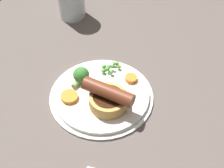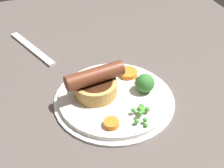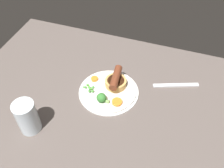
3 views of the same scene
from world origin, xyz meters
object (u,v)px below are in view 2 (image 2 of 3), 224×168
Objects in this scene: broccoli_floret_near at (145,84)px; carrot_slice_2 at (126,74)px; fork at (32,48)px; dinner_plate at (114,99)px; carrot_slice_1 at (111,123)px; sausage_pudding at (95,84)px; pea_pile at (141,112)px.

broccoli_floret_near is 1.34× the size of carrot_slice_2.
dinner_plate is at bearing 5.52° from fork.
broccoli_floret_near is 1.88× the size of carrot_slice_1.
carrot_slice_1 is 0.71× the size of carrot_slice_2.
sausage_pudding is 3.00× the size of carrot_slice_2.
sausage_pudding is 4.21× the size of carrot_slice_1.
fork is (-23.97, -11.79, -0.27)cm from dinner_plate.
pea_pile is at bearing -31.05° from broccoli_floret_near.
dinner_plate is 4.62× the size of pea_pile.
broccoli_floret_near is at bearing 82.37° from dinner_plate.
sausage_pudding is at bearing 0.67° from fork.
sausage_pudding is 8.51cm from carrot_slice_2.
sausage_pudding is at bearing -67.45° from carrot_slice_2.
carrot_slice_1 is at bearing -56.37° from broccoli_floret_near.
sausage_pudding reaches higher than broccoli_floret_near.
carrot_slice_2 is at bearing -166.56° from broccoli_floret_near.
fork is (-30.78, -14.24, -2.07)cm from pea_pile.
pea_pile reaches higher than carrot_slice_2.
dinner_plate is 2.02× the size of sausage_pudding.
dinner_plate is at bearing 155.47° from carrot_slice_1.
dinner_plate is at bearing -42.35° from carrot_slice_2.
dinner_plate is 6.56cm from broccoli_floret_near.
pea_pile is 33.98cm from fork.
sausage_pudding is at bearing -147.06° from pea_pile.
broccoli_floret_near is 0.28× the size of fork.
sausage_pudding reaches higher than fork.
pea_pile is (8.61, 5.58, -1.42)cm from sausage_pudding.
dinner_plate is 1.28× the size of fork.
fork is at bearing 104.77° from sausage_pudding.
sausage_pudding reaches higher than pea_pile.
sausage_pudding is 9.08cm from carrot_slice_1.
sausage_pudding reaches higher than carrot_slice_1.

